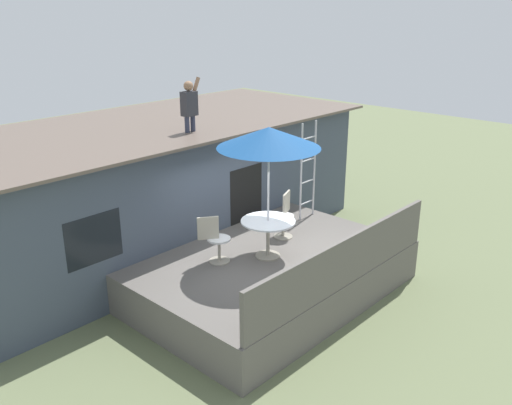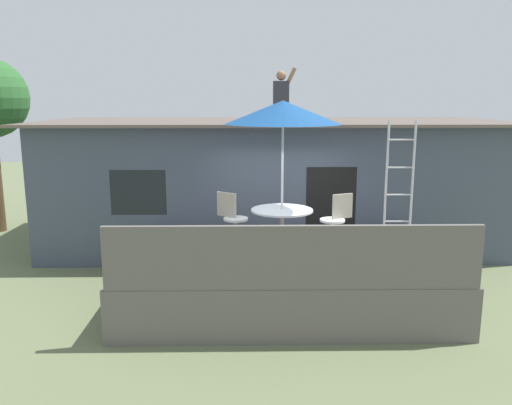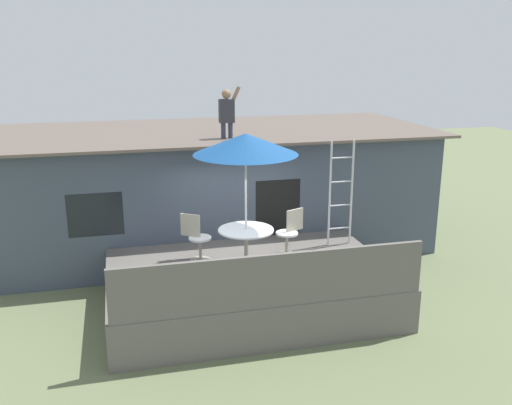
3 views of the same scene
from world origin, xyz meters
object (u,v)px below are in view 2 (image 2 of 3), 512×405
patio_umbrella (283,113)px  patio_chair_left (232,219)px  person_figure (282,93)px  patio_chair_right (336,220)px  step_ladder (399,181)px  patio_table (282,219)px

patio_umbrella → patio_chair_left: (-0.85, 0.57, -1.89)m
person_figure → patio_chair_right: 3.04m
step_ladder → patio_chair_left: bearing=-176.5°
patio_umbrella → person_figure: 2.32m
patio_umbrella → person_figure: (0.13, 2.29, 0.35)m
patio_chair_right → person_figure: bearing=-88.2°
patio_chair_right → step_ladder: bearing=172.7°
patio_umbrella → step_ladder: patio_umbrella is taller
patio_chair_left → patio_chair_right: (1.84, -0.15, 0.00)m
person_figure → patio_chair_right: (0.86, -1.87, -2.24)m
person_figure → patio_umbrella: bearing=-93.1°
step_ladder → patio_chair_right: 1.40m
step_ladder → patio_chair_right: bearing=-164.4°
patio_table → person_figure: 3.12m
patio_table → patio_umbrella: (0.00, 0.00, 1.76)m
step_ladder → patio_chair_left: step_ladder is taller
patio_umbrella → patio_chair_right: 2.17m
person_figure → patio_chair_left: size_ratio=1.21×
patio_table → step_ladder: 2.36m
patio_umbrella → person_figure: person_figure is taller
patio_umbrella → patio_chair_left: 2.15m
step_ladder → patio_chair_left: (-3.03, -0.18, -0.64)m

